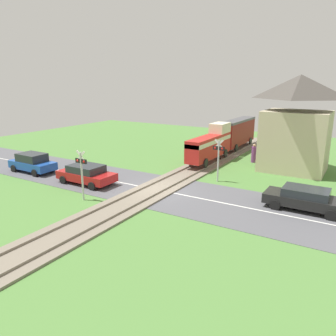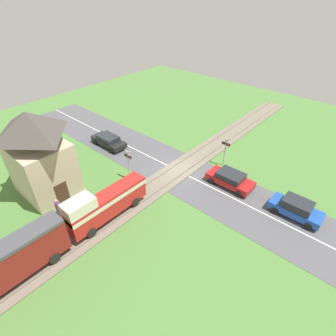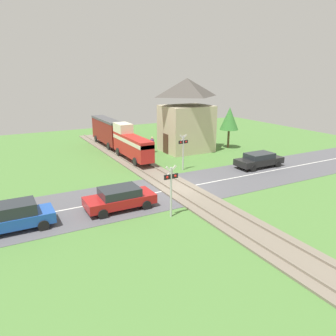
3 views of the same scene
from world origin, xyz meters
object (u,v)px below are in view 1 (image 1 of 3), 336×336
Objects in this scene: car_behind_queue at (32,162)px; crossing_signal_west_approach at (82,169)px; station_building at (296,125)px; car_far_side at (305,198)px; pedestrian_by_station at (254,154)px; car_near_crossing at (86,174)px; train at (226,137)px; crossing_signal_east_approach at (218,155)px.

car_behind_queue is 8.80m from crossing_signal_west_approach.
station_building is at bearing 55.46° from crossing_signal_west_approach.
car_behind_queue is at bearing 162.80° from crossing_signal_west_approach.
car_far_side is at bearing 24.12° from crossing_signal_west_approach.
crossing_signal_west_approach is 16.50m from pedestrian_by_station.
car_near_crossing is at bearing -136.01° from station_building.
crossing_signal_west_approach is (-2.84, -16.76, 0.18)m from train.
pedestrian_by_station is at bearing 163.74° from station_building.
crossing_signal_east_approach reaches higher than pedestrian_by_station.
car_behind_queue is 1.27× the size of crossing_signal_west_approach.
car_far_side is 0.58× the size of station_building.
car_near_crossing is 9.72m from crossing_signal_east_approach.
car_behind_queue is 15.08m from crossing_signal_east_approach.
pedestrian_by_station is at bearing 68.01° from crossing_signal_west_approach.
crossing_signal_west_approach is 1.86× the size of pedestrian_by_station.
pedestrian_by_station reaches higher than car_behind_queue.
pedestrian_by_station is (14.49, 12.68, -0.02)m from car_behind_queue.
car_near_crossing is 0.96× the size of car_far_side.
crossing_signal_east_approach reaches higher than car_near_crossing.
car_near_crossing is 3.67m from crossing_signal_west_approach.
station_building is at bearing 32.71° from car_behind_queue.
car_behind_queue is 2.37× the size of pedestrian_by_station.
crossing_signal_west_approach is at bearing -155.88° from car_far_side.
station_building reaches higher than pedestrian_by_station.
train is at bearing 159.79° from station_building.
car_behind_queue is (-20.52, -2.88, 0.09)m from car_far_side.
car_near_crossing is 17.02m from station_building.
station_building is at bearing 105.43° from car_far_side.
crossing_signal_east_approach is (5.67, 8.03, 0.00)m from crossing_signal_west_approach.
car_near_crossing is 15.23m from pedestrian_by_station.
car_near_crossing is at bearing -145.51° from crossing_signal_east_approach.
train is 17.00m from crossing_signal_west_approach.
station_building is at bearing -16.26° from pedestrian_by_station.
car_far_side is (9.35, -11.30, -1.15)m from train.
crossing_signal_east_approach is at bearing 34.49° from car_near_crossing.
pedestrian_by_station is (0.49, 7.22, -1.26)m from crossing_signal_east_approach.
car_behind_queue is at bearing -128.21° from train.
train is 3.60× the size of car_behind_queue.
car_far_side is 9.58m from station_building.
train is 8.53× the size of pedestrian_by_station.
train is at bearing 70.20° from car_near_crossing.
station_building reaches higher than car_far_side.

